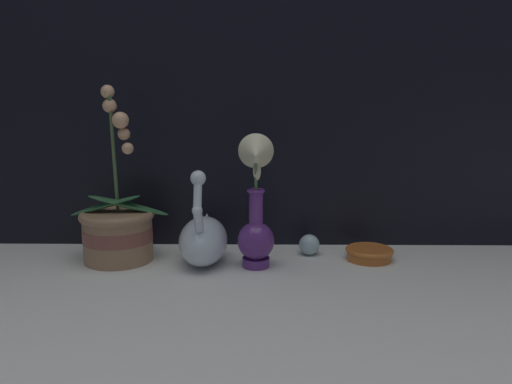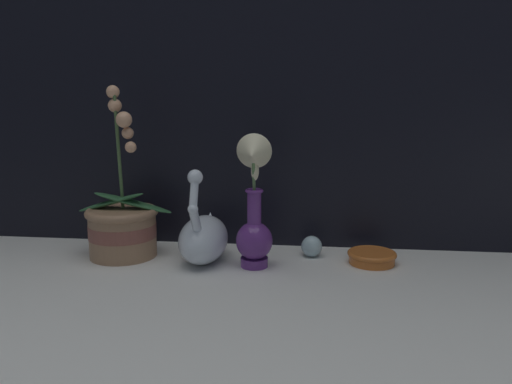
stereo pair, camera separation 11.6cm
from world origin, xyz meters
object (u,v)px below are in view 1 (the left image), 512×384
Objects in this scene: blue_vase at (256,215)px; amber_dish at (369,253)px; orchid_potted_plant at (118,228)px; swan_figurine at (203,238)px; glass_sphere at (309,245)px.

amber_dish is at bearing 12.35° from blue_vase.
orchid_potted_plant is 0.61m from amber_dish.
glass_sphere is (0.26, 0.07, -0.03)m from swan_figurine.
blue_vase reaches higher than amber_dish.
blue_vase is 5.99× the size of glass_sphere.
orchid_potted_plant is 0.34m from blue_vase.
orchid_potted_plant is 3.61× the size of amber_dish.
amber_dish is at bearing -14.76° from glass_sphere.
glass_sphere is 0.15m from amber_dish.
blue_vase reaches higher than glass_sphere.
orchid_potted_plant is 8.05× the size of glass_sphere.
orchid_potted_plant reaches higher than amber_dish.
orchid_potted_plant reaches higher than glass_sphere.
blue_vase is at bearing -167.65° from amber_dish.
glass_sphere is at bearing 14.54° from swan_figurine.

